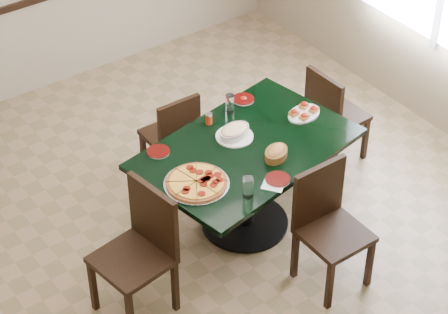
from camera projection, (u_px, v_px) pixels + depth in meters
floor at (214, 252)px, 6.48m from camera, size 5.50×5.50×0.00m
main_table at (246, 166)px, 6.37m from camera, size 1.71×1.26×0.75m
chair_far at (173, 133)px, 6.90m from camera, size 0.38×0.38×0.80m
chair_near at (327, 220)px, 5.99m from camera, size 0.43×0.43×0.92m
chair_right at (331, 112)px, 7.06m from camera, size 0.42×0.42×0.87m
chair_left at (142, 245)px, 5.76m from camera, size 0.52×0.52×0.97m
pepperoni_pizza at (197, 183)px, 5.92m from camera, size 0.45×0.45×0.04m
lasagna_casserole at (234, 132)px, 6.32m from camera, size 0.28×0.28×0.09m
bread_basket at (276, 153)px, 6.14m from camera, size 0.25×0.22×0.09m
bruschetta_platter at (304, 112)px, 6.55m from camera, size 0.33×0.26×0.05m
side_plate_near at (278, 179)px, 5.96m from camera, size 0.17×0.17×0.02m
side_plate_far_r at (243, 99)px, 6.71m from camera, size 0.17×0.17×0.03m
side_plate_far_l at (158, 152)px, 6.20m from camera, size 0.17×0.17×0.02m
napkin_setting at (274, 184)px, 5.93m from camera, size 0.20×0.20×0.01m
water_glass_a at (230, 103)px, 6.56m from camera, size 0.07×0.07×0.15m
water_glass_b at (248, 187)px, 5.79m from camera, size 0.07×0.07×0.15m
pepper_shaker at (209, 118)px, 6.45m from camera, size 0.05×0.05×0.09m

